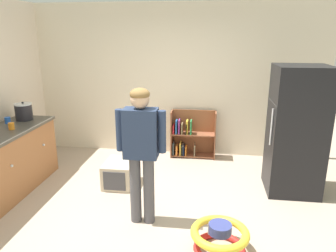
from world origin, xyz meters
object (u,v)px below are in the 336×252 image
(baby_walker, at_px, (220,238))
(refrigerator, at_px, (296,131))
(orange_cup, at_px, (11,126))
(bookshelf, at_px, (190,137))
(crock_pot, at_px, (24,112))
(blue_cup, at_px, (8,120))
(pet_carrier, at_px, (120,173))
(standing_person, at_px, (141,144))

(baby_walker, bearing_deg, refrigerator, 55.67)
(refrigerator, distance_m, orange_cup, 3.92)
(bookshelf, bearing_deg, refrigerator, -36.68)
(baby_walker, distance_m, crock_pot, 3.45)
(crock_pot, bearing_deg, blue_cup, -119.54)
(refrigerator, bearing_deg, orange_cup, -172.74)
(pet_carrier, bearing_deg, bookshelf, 53.60)
(orange_cup, relative_size, blue_cup, 1.00)
(standing_person, relative_size, orange_cup, 17.03)
(refrigerator, height_order, standing_person, refrigerator)
(crock_pot, relative_size, orange_cup, 2.98)
(bookshelf, distance_m, crock_pot, 2.80)
(refrigerator, distance_m, crock_pot, 4.00)
(refrigerator, distance_m, pet_carrier, 2.58)
(crock_pot, bearing_deg, bookshelf, 24.38)
(bookshelf, height_order, pet_carrier, bookshelf)
(baby_walker, relative_size, crock_pot, 2.13)
(refrigerator, xyz_separation_m, baby_walker, (-1.04, -1.52, -0.73))
(refrigerator, xyz_separation_m, orange_cup, (-3.89, -0.50, 0.06))
(crock_pot, xyz_separation_m, blue_cup, (-0.13, -0.22, -0.08))
(refrigerator, bearing_deg, blue_cup, -176.97)
(refrigerator, height_order, crock_pot, refrigerator)
(standing_person, bearing_deg, pet_carrier, 121.06)
(bookshelf, xyz_separation_m, standing_person, (-0.42, -2.20, 0.60))
(bookshelf, bearing_deg, pet_carrier, -126.40)
(refrigerator, bearing_deg, bookshelf, 143.32)
(baby_walker, height_order, crock_pot, crock_pot)
(pet_carrier, height_order, orange_cup, orange_cup)
(bookshelf, distance_m, baby_walker, 2.70)
(standing_person, distance_m, blue_cup, 2.35)
(bookshelf, relative_size, pet_carrier, 1.54)
(bookshelf, bearing_deg, blue_cup, -152.65)
(standing_person, relative_size, baby_walker, 2.68)
(pet_carrier, bearing_deg, baby_walker, -43.00)
(orange_cup, bearing_deg, refrigerator, 7.26)
(orange_cup, distance_m, blue_cup, 0.37)
(refrigerator, bearing_deg, baby_walker, -124.33)
(refrigerator, bearing_deg, standing_person, -151.08)
(refrigerator, height_order, orange_cup, refrigerator)
(standing_person, relative_size, pet_carrier, 2.93)
(baby_walker, bearing_deg, standing_person, 153.67)
(refrigerator, height_order, blue_cup, refrigerator)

